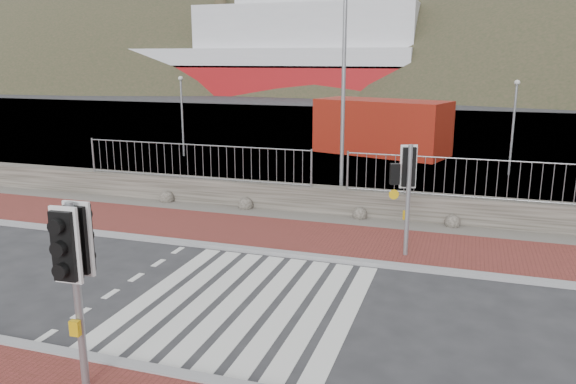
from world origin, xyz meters
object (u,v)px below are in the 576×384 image
(traffic_signal_near, at_px, (74,258))
(streetlight, at_px, (347,85))
(traffic_signal_far, at_px, (408,177))
(shipping_container, at_px, (382,127))
(ferry, at_px, (264,55))

(traffic_signal_near, bearing_deg, streetlight, 79.91)
(traffic_signal_far, xyz_separation_m, shipping_container, (-3.07, 15.95, -0.70))
(traffic_signal_far, height_order, shipping_container, traffic_signal_far)
(traffic_signal_far, distance_m, shipping_container, 16.26)
(ferry, bearing_deg, traffic_signal_far, -66.79)
(ferry, xyz_separation_m, traffic_signal_near, (23.51, -71.66, -3.18))
(ferry, relative_size, traffic_signal_near, 16.49)
(streetlight, distance_m, shipping_container, 11.97)
(ferry, height_order, traffic_signal_far, ferry)
(ferry, xyz_separation_m, shipping_container, (24.41, -48.13, -3.93))
(ferry, distance_m, traffic_signal_far, 69.80)
(ferry, distance_m, traffic_signal_near, 75.49)
(traffic_signal_far, bearing_deg, shipping_container, -99.40)
(traffic_signal_near, relative_size, traffic_signal_far, 1.03)
(ferry, relative_size, shipping_container, 7.27)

